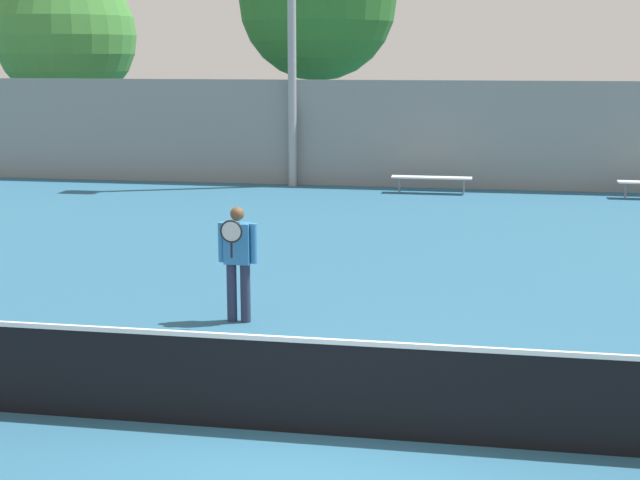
% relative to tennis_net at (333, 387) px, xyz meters
% --- Properties ---
extents(ground_plane, '(100.00, 100.00, 0.00)m').
position_rel_tennis_net_xyz_m(ground_plane, '(0.00, 0.00, -0.50)').
color(ground_plane, '#285B7A').
extents(tennis_net, '(11.16, 0.09, 0.99)m').
position_rel_tennis_net_xyz_m(tennis_net, '(0.00, 0.00, 0.00)').
color(tennis_net, '#195128').
rests_on(tennis_net, ground_plane).
extents(tennis_player, '(0.56, 0.40, 1.63)m').
position_rel_tennis_net_xyz_m(tennis_player, '(-1.89, 3.55, 0.41)').
color(tennis_player, '#282D47').
rests_on(tennis_player, ground_plane).
extents(bench_courtside_near, '(2.16, 0.40, 0.45)m').
position_rel_tennis_net_xyz_m(bench_courtside_near, '(0.19, 15.94, -0.09)').
color(bench_courtside_near, white).
rests_on(bench_courtside_near, ground_plane).
extents(back_fence, '(28.75, 0.06, 2.99)m').
position_rel_tennis_net_xyz_m(back_fence, '(0.00, 16.99, 0.99)').
color(back_fence, gray).
rests_on(back_fence, ground_plane).
extents(tree_green_tall, '(4.75, 4.75, 6.70)m').
position_rel_tennis_net_xyz_m(tree_green_tall, '(-12.52, 21.04, 3.81)').
color(tree_green_tall, brown).
rests_on(tree_green_tall, ground_plane).
extents(tree_green_broad, '(4.93, 4.93, 7.79)m').
position_rel_tennis_net_xyz_m(tree_green_broad, '(-3.68, 20.26, 4.80)').
color(tree_green_broad, brown).
rests_on(tree_green_broad, ground_plane).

